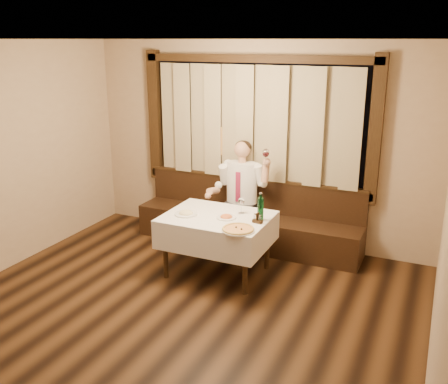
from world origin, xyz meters
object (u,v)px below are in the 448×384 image
at_px(dining_table, 217,224).
at_px(cruet_caddy, 257,219).
at_px(pizza, 238,229).
at_px(green_bottle, 260,209).
at_px(pasta_red, 226,215).
at_px(banquette, 248,223).
at_px(pasta_cream, 186,212).
at_px(seated_man, 240,187).

relative_size(dining_table, cruet_caddy, 10.17).
bearing_deg(pizza, green_bottle, 75.19).
bearing_deg(pizza, pasta_red, 132.15).
xyz_separation_m(banquette, pasta_cream, (-0.36, -1.15, 0.48)).
distance_m(banquette, pasta_cream, 1.30).
distance_m(pasta_cream, cruet_caddy, 0.90).
bearing_deg(pasta_cream, green_bottle, 11.71).
bearing_deg(green_bottle, pasta_red, -166.56).
bearing_deg(dining_table, pizza, -39.59).
bearing_deg(pizza, dining_table, 140.41).
relative_size(banquette, pasta_red, 13.45).
bearing_deg(cruet_caddy, banquette, 128.44).
bearing_deg(pasta_cream, cruet_caddy, 5.92).
xyz_separation_m(banquette, green_bottle, (0.53, -0.96, 0.59)).
bearing_deg(cruet_caddy, pasta_cream, -162.36).
relative_size(dining_table, pizza, 3.37).
bearing_deg(seated_man, green_bottle, -54.65).
bearing_deg(banquette, pasta_red, -82.74).
bearing_deg(cruet_caddy, pasta_red, -167.97).
xyz_separation_m(pasta_cream, green_bottle, (0.89, 0.18, 0.11)).
height_order(banquette, pasta_cream, banquette).
height_order(banquette, pasta_red, banquette).
distance_m(pizza, cruet_caddy, 0.34).
distance_m(green_bottle, cruet_caddy, 0.14).
bearing_deg(dining_table, green_bottle, 6.77).
distance_m(pasta_red, pasta_cream, 0.50).
relative_size(pasta_red, seated_man, 0.16).
bearing_deg(pizza, seated_man, 111.63).
xyz_separation_m(pasta_red, cruet_caddy, (0.40, 0.00, 0.01)).
height_order(pasta_cream, cruet_caddy, cruet_caddy).
bearing_deg(pasta_cream, pasta_red, 10.32).
height_order(banquette, green_bottle, green_bottle).
height_order(pizza, pasta_cream, pasta_cream).
bearing_deg(pasta_red, banquette, 97.26).
height_order(dining_table, pasta_red, pasta_red).
bearing_deg(cruet_caddy, dining_table, -171.46).
xyz_separation_m(cruet_caddy, seated_man, (-0.62, 0.96, 0.05)).
distance_m(dining_table, green_bottle, 0.59).
height_order(dining_table, cruet_caddy, cruet_caddy).
height_order(pasta_red, seated_man, seated_man).
bearing_deg(green_bottle, pasta_cream, -168.29).
distance_m(pizza, pasta_cream, 0.82).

